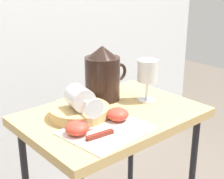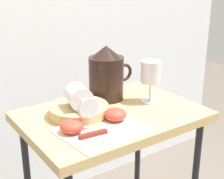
{
  "view_description": "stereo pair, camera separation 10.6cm",
  "coord_description": "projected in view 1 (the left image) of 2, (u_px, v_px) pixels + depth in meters",
  "views": [
    {
      "loc": [
        -0.65,
        -0.76,
        1.14
      ],
      "look_at": [
        0.0,
        0.0,
        0.78
      ],
      "focal_mm": 52.95,
      "sensor_mm": 36.0,
      "label": 1
    },
    {
      "loc": [
        -0.57,
        -0.82,
        1.14
      ],
      "look_at": [
        0.0,
        0.0,
        0.78
      ],
      "focal_mm": 52.95,
      "sensor_mm": 36.0,
      "label": 2
    }
  ],
  "objects": [
    {
      "name": "apple_half_left",
      "position": [
        77.0,
        128.0,
        0.93
      ],
      "size": [
        0.07,
        0.07,
        0.04
      ],
      "primitive_type": "ellipsoid",
      "color": "#CC3D2D",
      "rests_on": "linen_napkin"
    },
    {
      "name": "linen_napkin",
      "position": [
        106.0,
        130.0,
        0.96
      ],
      "size": [
        0.26,
        0.22,
        0.0
      ],
      "primitive_type": "cube",
      "rotation": [
        0.0,
        0.0,
        0.11
      ],
      "color": "silver",
      "rests_on": "table"
    },
    {
      "name": "table",
      "position": [
        112.0,
        134.0,
        1.12
      ],
      "size": [
        0.58,
        0.41,
        0.7
      ],
      "color": "tan",
      "rests_on": "ground_plane"
    },
    {
      "name": "curtain_drape",
      "position": [
        19.0,
        8.0,
        1.44
      ],
      "size": [
        2.4,
        0.03,
        1.99
      ],
      "primitive_type": "cube",
      "color": "white",
      "rests_on": "ground_plane"
    },
    {
      "name": "knife",
      "position": [
        109.0,
        132.0,
        0.93
      ],
      "size": [
        0.21,
        0.04,
        0.01
      ],
      "color": "silver",
      "rests_on": "linen_napkin"
    },
    {
      "name": "wine_glass_upright",
      "position": [
        148.0,
        73.0,
        1.15
      ],
      "size": [
        0.07,
        0.07,
        0.15
      ],
      "color": "silver",
      "rests_on": "table"
    },
    {
      "name": "basket_tray",
      "position": [
        80.0,
        112.0,
        1.05
      ],
      "size": [
        0.19,
        0.19,
        0.03
      ],
      "primitive_type": "cylinder",
      "color": "tan",
      "rests_on": "table"
    },
    {
      "name": "apple_half_right",
      "position": [
        118.0,
        114.0,
        1.02
      ],
      "size": [
        0.07,
        0.07,
        0.04
      ],
      "primitive_type": "ellipsoid",
      "color": "#CC3D2D",
      "rests_on": "linen_napkin"
    },
    {
      "name": "pitcher",
      "position": [
        103.0,
        78.0,
        1.18
      ],
      "size": [
        0.18,
        0.13,
        0.2
      ],
      "color": "black",
      "rests_on": "table"
    },
    {
      "name": "wine_glass_tipped_near",
      "position": [
        80.0,
        98.0,
        1.01
      ],
      "size": [
        0.09,
        0.15,
        0.07
      ],
      "color": "silver",
      "rests_on": "basket_tray"
    }
  ]
}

